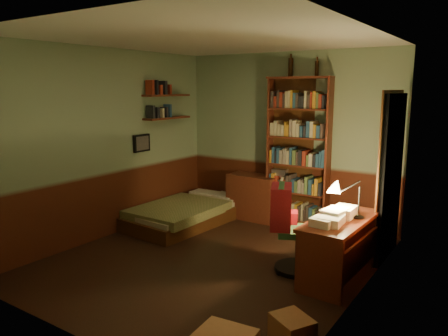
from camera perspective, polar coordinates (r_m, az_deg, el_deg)
The scene contains 23 objects.
floor at distance 5.44m, azimuth -1.50°, elevation -11.99°, with size 3.50×4.00×0.02m, color black.
ceiling at distance 5.06m, azimuth -1.65°, elevation 16.63°, with size 3.50×4.00×0.02m, color silver.
wall_back at distance 6.81m, azimuth 8.29°, elevation 3.88°, with size 3.50×0.02×2.60m, color gray.
wall_left at distance 6.26m, azimuth -14.84°, elevation 3.07°, with size 0.02×4.00×2.60m, color gray.
wall_right at distance 4.32m, azimuth 17.81°, elevation -0.23°, with size 0.02×4.00×2.60m, color gray.
wall_front at distance 3.66m, azimuth -20.10°, elevation -2.21°, with size 3.50×0.02×2.60m, color gray.
doorway at distance 5.63m, azimuth 20.96°, elevation -1.16°, with size 0.06×0.90×2.00m, color black.
door_trim at distance 5.64m, azimuth 20.62°, elevation -1.12°, with size 0.02×0.98×2.08m, color #42230F.
bed at distance 6.76m, azimuth -5.01°, elevation -4.97°, with size 0.98×1.84×0.55m, color #5C6D39.
dresser at distance 6.97m, azimuth 3.87°, elevation -3.79°, with size 0.80×0.40×0.71m, color #562215.
mini_stereo at distance 6.80m, azimuth 7.35°, elevation -0.63°, with size 0.22×0.17×0.12m, color #B2B2B7.
bookshelf at distance 6.58m, azimuth 9.67°, elevation 1.97°, with size 0.95×0.30×2.23m, color #562215.
bottle_left at distance 6.71m, azimuth 8.71°, elevation 12.85°, with size 0.07×0.07×0.27m, color black.
bottle_right at distance 6.54m, azimuth 12.04°, elevation 12.56°, with size 0.06×0.06×0.21m, color black.
desk at distance 5.02m, azimuth 14.86°, elevation -10.09°, with size 0.52×1.25×0.67m, color #562215.
paper_stack at distance 4.84m, azimuth 14.27°, elevation -5.90°, with size 0.22×0.29×0.12m, color silver.
desk_lamp at distance 4.93m, azimuth 17.27°, elevation -3.39°, with size 0.15×0.15×0.51m, color black.
office_chair at distance 5.01m, azimuth 9.73°, elevation -7.35°, with size 0.55×0.48×1.09m, color #2B502C.
red_jacket at distance 4.89m, azimuth 6.80°, elevation 1.78°, with size 0.22×0.41×0.48m, color maroon.
wall_shelf_lower at distance 6.93m, azimuth -7.42°, elevation 6.50°, with size 0.20×0.90×0.03m, color #562215.
wall_shelf_upper at distance 6.91m, azimuth -7.49°, elevation 9.39°, with size 0.20×0.90×0.03m, color #562215.
framed_picture at distance 6.65m, azimuth -10.71°, elevation 3.21°, with size 0.04×0.32×0.26m, color black.
cardboard_box_b at distance 3.84m, azimuth 8.89°, elevation -20.19°, with size 0.32×0.27×0.23m, color #9E6841.
Camera 1 is at (2.91, -4.10, 2.06)m, focal length 35.00 mm.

